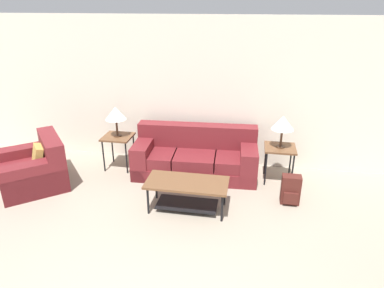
{
  "coord_description": "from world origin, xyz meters",
  "views": [
    {
      "loc": [
        0.82,
        -1.23,
        2.8
      ],
      "look_at": [
        -0.02,
        3.46,
        0.8
      ],
      "focal_mm": 32.0,
      "sensor_mm": 36.0,
      "label": 1
    }
  ],
  "objects": [
    {
      "name": "couch",
      "position": [
        -0.07,
        4.05,
        0.3
      ],
      "size": [
        2.12,
        0.95,
        0.82
      ],
      "color": "maroon",
      "rests_on": "ground_plane"
    },
    {
      "name": "wall_back",
      "position": [
        0.0,
        4.6,
        1.3
      ],
      "size": [
        8.98,
        0.06,
        2.6
      ],
      "color": "silver",
      "rests_on": "ground_plane"
    },
    {
      "name": "table_lamp_left",
      "position": [
        -1.46,
        4.04,
        1.02
      ],
      "size": [
        0.36,
        0.36,
        0.53
      ],
      "color": "#472D1E",
      "rests_on": "side_table_left"
    },
    {
      "name": "backpack",
      "position": [
        1.48,
        3.35,
        0.22
      ],
      "size": [
        0.28,
        0.25,
        0.45
      ],
      "color": "#4C1E19",
      "rests_on": "ground_plane"
    },
    {
      "name": "armchair",
      "position": [
        -2.56,
        3.19,
        0.29
      ],
      "size": [
        1.38,
        1.39,
        0.8
      ],
      "color": "maroon",
      "rests_on": "ground_plane"
    },
    {
      "name": "coffee_table",
      "position": [
        0.0,
        2.92,
        0.33
      ],
      "size": [
        1.16,
        0.54,
        0.45
      ],
      "color": "brown",
      "rests_on": "ground_plane"
    },
    {
      "name": "side_table_right",
      "position": [
        1.33,
        4.04,
        0.54
      ],
      "size": [
        0.5,
        0.48,
        0.61
      ],
      "color": "brown",
      "rests_on": "ground_plane"
    },
    {
      "name": "table_lamp_right",
      "position": [
        1.33,
        4.04,
        1.02
      ],
      "size": [
        0.36,
        0.36,
        0.53
      ],
      "color": "#472D1E",
      "rests_on": "side_table_right"
    },
    {
      "name": "side_table_left",
      "position": [
        -1.46,
        4.04,
        0.54
      ],
      "size": [
        0.5,
        0.48,
        0.61
      ],
      "color": "brown",
      "rests_on": "ground_plane"
    }
  ]
}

